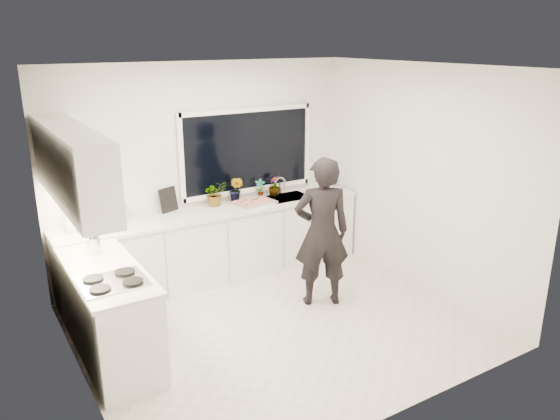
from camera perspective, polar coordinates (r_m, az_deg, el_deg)
floor at (r=6.02m, az=-0.23°, el=-12.00°), size 4.00×3.50×0.02m
wall_back at (r=6.99m, az=-7.85°, el=4.08°), size 4.00×0.02×2.70m
wall_left at (r=4.80m, az=-21.18°, el=-3.32°), size 0.02×3.50×2.70m
wall_right at (r=6.71m, az=14.55°, el=3.12°), size 0.02×3.50×2.70m
ceiling at (r=5.24m, az=-0.26°, el=14.81°), size 4.00×3.50×0.02m
window at (r=7.17m, az=-3.40°, el=6.20°), size 1.80×0.02×1.00m
base_cabinets_back at (r=6.99m, az=-6.49°, el=-3.69°), size 3.92×0.58×0.88m
base_cabinets_left at (r=5.54m, az=-17.38°, el=-10.41°), size 0.58×1.60×0.88m
countertop_back at (r=6.83m, az=-6.58°, el=-0.12°), size 3.94×0.62×0.04m
countertop_left at (r=5.34m, az=-17.83°, el=-6.04°), size 0.62×1.60×0.04m
upper_cabinets at (r=5.36m, az=-20.96°, el=4.43°), size 0.34×2.10×0.70m
sink at (r=7.33m, az=0.82°, el=1.00°), size 0.58×0.42×0.14m
faucet at (r=7.45m, az=-0.01°, el=2.55°), size 0.03×0.03×0.22m
stovetop at (r=5.01m, az=-17.06°, el=-7.13°), size 0.56×0.48×0.03m
person at (r=6.17m, az=4.39°, el=-2.33°), size 0.75×0.64×1.74m
pizza_tray at (r=7.02m, az=-2.75°, el=0.78°), size 0.55×0.44×0.03m
pizza at (r=7.02m, az=-2.75°, el=0.92°), size 0.50×0.39×0.01m
watering_can at (r=7.86m, az=5.11°, el=2.96°), size 0.19×0.19×0.13m
paper_towel_roll at (r=6.39m, az=-21.03°, el=-1.04°), size 0.14×0.14×0.26m
knife_block at (r=6.54m, az=-16.71°, el=-0.38°), size 0.16×0.14×0.22m
utensil_crock at (r=5.72m, az=-18.88°, el=-3.49°), size 0.17×0.17×0.16m
picture_frame_large at (r=6.57m, az=-19.12°, el=-0.26°), size 0.22×0.04×0.28m
picture_frame_small at (r=6.80m, az=-11.60°, el=1.07°), size 0.24×0.10×0.30m
herb_plants at (r=7.05m, az=-4.99°, el=2.00°), size 1.10×0.26×0.34m
soap_bottles at (r=7.48m, az=5.16°, el=2.74°), size 0.16×0.16×0.30m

